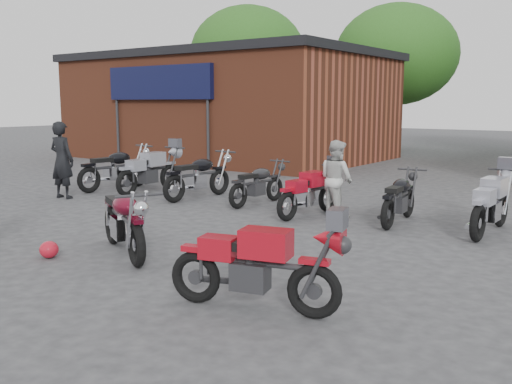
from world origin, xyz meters
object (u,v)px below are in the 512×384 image
Objects in this scene: sportbike at (256,262)px; row_bike_0 at (115,166)px; helmet at (49,250)px; row_bike_2 at (199,174)px; row_bike_3 at (258,182)px; row_bike_4 at (310,190)px; row_bike_5 at (400,195)px; row_bike_6 at (492,201)px; row_bike_1 at (150,169)px; person_light at (336,179)px; person_dark at (62,160)px; vintage_motorcycle at (123,217)px.

sportbike is 0.90× the size of row_bike_0.
helmet is 0.13× the size of row_bike_2.
row_bike_2 reaches higher than helmet.
row_bike_4 is at bearing -102.61° from row_bike_3.
row_bike_3 is 0.97× the size of row_bike_4.
row_bike_6 is (1.65, 0.09, 0.05)m from row_bike_5.
row_bike_5 is 0.91× the size of row_bike_6.
row_bike_5 is at bearing 58.96° from helmet.
helmet is at bearing -150.09° from row_bike_1.
person_light is at bearing 95.80° from row_bike_6.
person_dark is (-4.43, 3.44, 0.80)m from helmet.
row_bike_3 is 3.37m from row_bike_5.
helmet is 7.40m from row_bike_6.
row_bike_0 reaches higher than row_bike_6.
person_light is 0.86× the size of row_bike_3.
person_dark reaches higher than row_bike_1.
vintage_motorcycle is at bearing -125.31° from row_bike_0.
row_bike_4 is at bearing 48.33° from person_light.
sportbike is at bearing -117.40° from row_bike_0.
row_bike_6 is (1.14, 5.48, 0.03)m from sportbike.
sportbike is 8.89m from person_dark.
row_bike_1 reaches higher than vintage_motorcycle.
helmet is 5.67m from person_light.
helmet is 0.18× the size of person_light.
row_bike_6 is (3.40, 0.49, 0.05)m from row_bike_4.
person_dark is 0.91× the size of row_bike_6.
row_bike_4 is (-2.26, 4.99, -0.02)m from sportbike.
person_light reaches higher than helmet.
person_light is 2.94m from row_bike_6.
row_bike_0 reaches higher than row_bike_4.
row_bike_1 is 4.86m from row_bike_4.
sportbike is 7.64m from row_bike_2.
helmet is 6.35m from row_bike_5.
row_bike_6 is at bearing -84.38° from row_bike_2.
person_dark reaches higher than vintage_motorcycle.
vintage_motorcycle is 6.29m from row_bike_6.
person_dark is at bearing -179.62° from vintage_motorcycle.
sportbike reaches higher than row_bike_3.
row_bike_3 reaches higher than helmet.
row_bike_1 is 3.25m from row_bike_3.
vintage_motorcycle is 1.20m from helmet.
vintage_motorcycle is 6.86m from row_bike_0.
row_bike_0 reaches higher than row_bike_5.
helmet is 0.15× the size of row_bike_5.
row_bike_0 is at bearing 94.56° from row_bike_1.
row_bike_0 is 1.20× the size of row_bike_3.
person_light reaches higher than row_bike_6.
row_bike_0 reaches higher than vintage_motorcycle.
row_bike_6 is at bearing 63.35° from sportbike.
row_bike_3 is 1.68m from row_bike_4.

